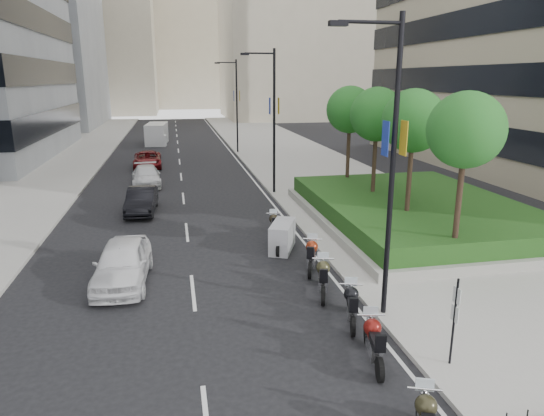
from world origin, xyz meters
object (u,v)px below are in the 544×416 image
object	(u,v)px
motorcycle_1	(374,341)
car_d	(147,160)
motorcycle_6	(274,225)
car_b	(142,200)
delivery_van	(157,135)
lamp_post_0	(388,157)
parking_sign	(454,317)
lamp_post_1	(272,115)
lamp_post_2	(235,102)
motorcycle_2	(351,305)
motorcycle_4	(311,255)
motorcycle_3	(323,278)
car_a	(123,263)
motorcycle_5	(282,237)
car_c	(146,176)

from	to	relation	value
motorcycle_1	car_d	world-z (taller)	car_d
motorcycle_6	car_d	size ratio (longest dim) A/B	0.41
car_b	delivery_van	distance (m)	29.66
lamp_post_0	motorcycle_6	bearing A→B (deg)	100.42
car_d	parking_sign	bearing A→B (deg)	-75.90
lamp_post_1	delivery_van	distance (m)	28.19
motorcycle_1	lamp_post_2	bearing A→B (deg)	9.94
lamp_post_1	motorcycle_1	world-z (taller)	lamp_post_1
parking_sign	car_d	distance (m)	32.81
motorcycle_1	lamp_post_0	bearing A→B (deg)	-15.01
motorcycle_2	motorcycle_1	bearing A→B (deg)	-168.28
lamp_post_0	lamp_post_2	distance (m)	35.00
lamp_post_0	car_b	world-z (taller)	lamp_post_0
motorcycle_6	delivery_van	bearing A→B (deg)	18.64
lamp_post_0	motorcycle_4	distance (m)	6.18
lamp_post_1	motorcycle_1	distance (m)	19.86
motorcycle_1	delivery_van	xyz separation A→B (m)	(-6.75, 46.08, 0.48)
motorcycle_3	car_a	xyz separation A→B (m)	(-6.87, 2.34, 0.18)
parking_sign	motorcycle_5	size ratio (longest dim) A/B	1.13
car_d	delivery_van	bearing A→B (deg)	86.83
lamp_post_2	motorcycle_4	distance (m)	31.19
motorcycle_6	lamp_post_1	bearing A→B (deg)	-2.30
car_a	car_c	distance (m)	16.99
motorcycle_3	delivery_van	distance (m)	42.33
lamp_post_0	lamp_post_2	xyz separation A→B (m)	(0.00, 35.00, 0.00)
lamp_post_1	parking_sign	size ratio (longest dim) A/B	3.60
motorcycle_4	car_b	xyz separation A→B (m)	(-6.95, 9.96, 0.10)
lamp_post_0	motorcycle_5	distance (m)	8.07
car_c	motorcycle_4	bearing A→B (deg)	-71.60
lamp_post_0	motorcycle_1	xyz separation A→B (m)	(-1.17, -2.31, -4.47)
lamp_post_2	motorcycle_5	distance (m)	28.85
lamp_post_0	motorcycle_4	world-z (taller)	lamp_post_0
motorcycle_2	car_c	world-z (taller)	car_c
car_a	car_b	distance (m)	9.81
parking_sign	motorcycle_1	xyz separation A→B (m)	(-1.82, 0.69, -0.86)
motorcycle_5	car_b	world-z (taller)	car_b
motorcycle_5	motorcycle_2	bearing A→B (deg)	-151.50
motorcycle_1	delivery_van	world-z (taller)	delivery_van
motorcycle_6	car_a	xyz separation A→B (m)	(-6.50, -4.32, 0.25)
motorcycle_6	parking_sign	bearing A→B (deg)	-160.65
parking_sign	car_c	xyz separation A→B (m)	(-8.71, 24.30, -0.78)
motorcycle_5	car_b	distance (m)	9.87
lamp_post_1	car_b	xyz separation A→B (m)	(-7.97, -2.89, -4.37)
car_c	motorcycle_3	bearing A→B (deg)	-74.45
motorcycle_5	motorcycle_6	xyz separation A→B (m)	(0.05, 2.08, -0.09)
motorcycle_2	motorcycle_4	bearing A→B (deg)	17.01
motorcycle_3	motorcycle_6	world-z (taller)	motorcycle_3
motorcycle_2	car_a	bearing A→B (deg)	74.33
parking_sign	motorcycle_2	xyz separation A→B (m)	(-1.64, 2.82, -0.88)
motorcycle_1	motorcycle_3	bearing A→B (deg)	12.48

